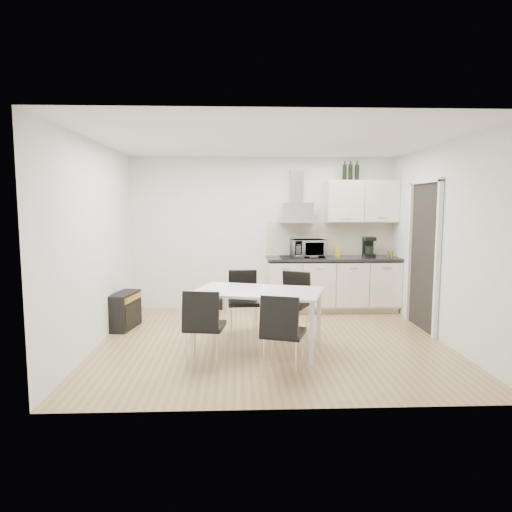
{
  "coord_description": "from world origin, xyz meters",
  "views": [
    {
      "loc": [
        -0.44,
        -5.84,
        1.81
      ],
      "look_at": [
        -0.19,
        0.35,
        1.1
      ],
      "focal_mm": 32.0,
      "sensor_mm": 36.0,
      "label": 1
    }
  ],
  "objects_px": {
    "floor_speaker": "(217,300)",
    "chair_near_right": "(283,334)",
    "chair_far_right": "(291,305)",
    "kitchenette": "(334,262)",
    "dining_table": "(258,296)",
    "guitar_amp": "(125,310)",
    "chair_far_left": "(243,303)",
    "chair_near_left": "(205,327)"
  },
  "relations": [
    {
      "from": "chair_far_left",
      "to": "chair_near_right",
      "type": "distance_m",
      "value": 1.58
    },
    {
      "from": "kitchenette",
      "to": "floor_speaker",
      "type": "bearing_deg",
      "value": 175.26
    },
    {
      "from": "chair_far_left",
      "to": "kitchenette",
      "type": "bearing_deg",
      "value": -141.03
    },
    {
      "from": "chair_near_left",
      "to": "chair_near_right",
      "type": "bearing_deg",
      "value": -10.56
    },
    {
      "from": "floor_speaker",
      "to": "kitchenette",
      "type": "bearing_deg",
      "value": -4.72
    },
    {
      "from": "dining_table",
      "to": "chair_near_right",
      "type": "xyz_separation_m",
      "value": [
        0.23,
        -0.85,
        -0.24
      ]
    },
    {
      "from": "chair_near_left",
      "to": "guitar_amp",
      "type": "xyz_separation_m",
      "value": [
        -1.28,
        1.59,
        -0.18
      ]
    },
    {
      "from": "chair_near_left",
      "to": "floor_speaker",
      "type": "height_order",
      "value": "chair_near_left"
    },
    {
      "from": "chair_far_right",
      "to": "chair_near_right",
      "type": "bearing_deg",
      "value": 108.39
    },
    {
      "from": "dining_table",
      "to": "floor_speaker",
      "type": "height_order",
      "value": "dining_table"
    },
    {
      "from": "chair_near_right",
      "to": "chair_far_left",
      "type": "bearing_deg",
      "value": 123.57
    },
    {
      "from": "chair_far_right",
      "to": "kitchenette",
      "type": "bearing_deg",
      "value": -92.33
    },
    {
      "from": "dining_table",
      "to": "floor_speaker",
      "type": "relative_size",
      "value": 5.57
    },
    {
      "from": "kitchenette",
      "to": "chair_far_left",
      "type": "relative_size",
      "value": 2.86
    },
    {
      "from": "chair_far_right",
      "to": "chair_near_right",
      "type": "distance_m",
      "value": 1.39
    },
    {
      "from": "floor_speaker",
      "to": "dining_table",
      "type": "bearing_deg",
      "value": -74.55
    },
    {
      "from": "chair_far_right",
      "to": "floor_speaker",
      "type": "xyz_separation_m",
      "value": [
        -1.08,
        1.69,
        -0.29
      ]
    },
    {
      "from": "dining_table",
      "to": "floor_speaker",
      "type": "distance_m",
      "value": 2.35
    },
    {
      "from": "dining_table",
      "to": "guitar_amp",
      "type": "bearing_deg",
      "value": 167.64
    },
    {
      "from": "chair_far_right",
      "to": "guitar_amp",
      "type": "relative_size",
      "value": 1.31
    },
    {
      "from": "chair_near_left",
      "to": "guitar_amp",
      "type": "height_order",
      "value": "chair_near_left"
    },
    {
      "from": "chair_near_right",
      "to": "floor_speaker",
      "type": "relative_size",
      "value": 2.86
    },
    {
      "from": "chair_near_right",
      "to": "dining_table",
      "type": "bearing_deg",
      "value": 123.97
    },
    {
      "from": "chair_far_left",
      "to": "chair_near_left",
      "type": "height_order",
      "value": "same"
    },
    {
      "from": "guitar_amp",
      "to": "floor_speaker",
      "type": "distance_m",
      "value": 1.75
    },
    {
      "from": "dining_table",
      "to": "chair_far_right",
      "type": "bearing_deg",
      "value": 63.76
    },
    {
      "from": "dining_table",
      "to": "chair_far_right",
      "type": "distance_m",
      "value": 0.74
    },
    {
      "from": "dining_table",
      "to": "chair_far_right",
      "type": "height_order",
      "value": "chair_far_right"
    },
    {
      "from": "kitchenette",
      "to": "dining_table",
      "type": "distance_m",
      "value": 2.47
    },
    {
      "from": "dining_table",
      "to": "chair_near_left",
      "type": "relative_size",
      "value": 1.95
    },
    {
      "from": "floor_speaker",
      "to": "chair_far_left",
      "type": "bearing_deg",
      "value": -74.08
    },
    {
      "from": "chair_far_left",
      "to": "chair_near_left",
      "type": "xyz_separation_m",
      "value": [
        -0.45,
        -1.23,
        0.0
      ]
    },
    {
      "from": "dining_table",
      "to": "chair_far_right",
      "type": "xyz_separation_m",
      "value": [
        0.48,
        0.52,
        -0.24
      ]
    },
    {
      "from": "chair_far_left",
      "to": "dining_table",
      "type": "bearing_deg",
      "value": 102.16
    },
    {
      "from": "floor_speaker",
      "to": "chair_near_right",
      "type": "bearing_deg",
      "value": -74.6
    },
    {
      "from": "chair_far_left",
      "to": "chair_far_right",
      "type": "xyz_separation_m",
      "value": [
        0.65,
        -0.16,
        0.0
      ]
    },
    {
      "from": "chair_near_right",
      "to": "guitar_amp",
      "type": "relative_size",
      "value": 1.31
    },
    {
      "from": "dining_table",
      "to": "chair_far_right",
      "type": "relative_size",
      "value": 1.95
    },
    {
      "from": "kitchenette",
      "to": "floor_speaker",
      "type": "height_order",
      "value": "kitchenette"
    },
    {
      "from": "dining_table",
      "to": "guitar_amp",
      "type": "distance_m",
      "value": 2.21
    },
    {
      "from": "dining_table",
      "to": "floor_speaker",
      "type": "bearing_deg",
      "value": 121.71
    },
    {
      "from": "guitar_amp",
      "to": "floor_speaker",
      "type": "xyz_separation_m",
      "value": [
        1.29,
        1.17,
        -0.11
      ]
    }
  ]
}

